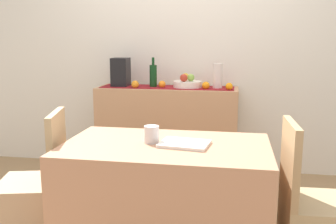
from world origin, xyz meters
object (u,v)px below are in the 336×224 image
at_px(coffee_cup, 152,134).
at_px(chair_near_window, 35,208).
at_px(sideboard_console, 167,131).
at_px(open_book, 184,144).
at_px(wine_bottle, 153,75).
at_px(ceramic_vase, 218,76).
at_px(dining_table, 166,203).
at_px(fruit_bowl, 187,84).
at_px(coffee_maker, 121,72).

bearing_deg(coffee_cup, chair_near_window, -179.08).
height_order(sideboard_console, open_book, sideboard_console).
xyz_separation_m(wine_bottle, open_book, (0.51, -1.52, -0.25)).
relative_size(wine_bottle, coffee_cup, 2.85).
bearing_deg(sideboard_console, ceramic_vase, 0.00).
xyz_separation_m(wine_bottle, dining_table, (0.40, -1.52, -0.63)).
distance_m(wine_bottle, coffee_cup, 1.55).
bearing_deg(fruit_bowl, coffee_maker, 180.00).
xyz_separation_m(sideboard_console, coffee_maker, (-0.47, 0.00, 0.58)).
distance_m(fruit_bowl, coffee_cup, 1.51).
bearing_deg(open_book, chair_near_window, -172.79).
distance_m(wine_bottle, dining_table, 1.69).
relative_size(ceramic_vase, dining_table, 0.20).
bearing_deg(wine_bottle, coffee_maker, 180.00).
relative_size(sideboard_console, dining_table, 1.13).
bearing_deg(coffee_cup, coffee_maker, 113.22).
height_order(fruit_bowl, coffee_maker, coffee_maker).
relative_size(sideboard_console, wine_bottle, 4.72).
relative_size(coffee_cup, chair_near_window, 0.11).
relative_size(wine_bottle, chair_near_window, 0.32).
relative_size(fruit_bowl, ceramic_vase, 1.14).
distance_m(sideboard_console, dining_table, 1.54).
height_order(dining_table, open_book, open_book).
height_order(wine_bottle, coffee_cup, wine_bottle).
distance_m(dining_table, coffee_cup, 0.43).
distance_m(sideboard_console, chair_near_window, 1.64).
height_order(fruit_bowl, dining_table, fruit_bowl).
relative_size(coffee_maker, ceramic_vase, 1.18).
xyz_separation_m(wine_bottle, coffee_cup, (0.31, -1.50, -0.21)).
xyz_separation_m(coffee_cup, chair_near_window, (-0.78, -0.01, -0.53)).
relative_size(sideboard_console, chair_near_window, 1.53).
bearing_deg(sideboard_console, fruit_bowl, 0.00).
distance_m(fruit_bowl, open_book, 1.54).
height_order(coffee_cup, chair_near_window, chair_near_window).
bearing_deg(coffee_cup, dining_table, -10.44).
height_order(wine_bottle, ceramic_vase, wine_bottle).
distance_m(wine_bottle, open_book, 1.63).
distance_m(coffee_maker, open_book, 1.76).
relative_size(sideboard_console, coffee_cup, 13.44).
xyz_separation_m(sideboard_console, dining_table, (0.26, -1.52, -0.07)).
relative_size(ceramic_vase, chair_near_window, 0.27).
bearing_deg(coffee_maker, sideboard_console, 0.00).
relative_size(wine_bottle, coffee_maker, 1.03).
height_order(ceramic_vase, coffee_cup, ceramic_vase).
relative_size(dining_table, coffee_cup, 11.87).
bearing_deg(sideboard_console, open_book, -76.23).
distance_m(dining_table, chair_near_window, 0.88).
bearing_deg(ceramic_vase, wine_bottle, 180.00).
distance_m(coffee_maker, chair_near_window, 1.70).
bearing_deg(dining_table, chair_near_window, 179.74).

